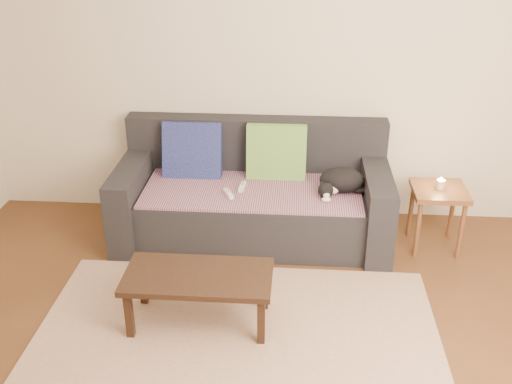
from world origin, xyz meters
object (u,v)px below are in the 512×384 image
at_px(cat, 341,181).
at_px(coffee_table, 198,281).
at_px(sofa, 253,199).
at_px(wii_remote_a, 228,194).
at_px(wii_remote_b, 242,187).
at_px(side_table, 438,199).

relative_size(cat, coffee_table, 0.45).
bearing_deg(sofa, coffee_table, -101.90).
bearing_deg(coffee_table, cat, 49.93).
height_order(wii_remote_a, coffee_table, wii_remote_a).
distance_m(wii_remote_a, wii_remote_b, 0.16).
distance_m(cat, wii_remote_a, 0.85).
xyz_separation_m(cat, coffee_table, (-0.92, -1.09, -0.21)).
height_order(wii_remote_a, side_table, side_table).
height_order(sofa, coffee_table, sofa).
relative_size(wii_remote_b, coffee_table, 0.16).
relative_size(sofa, cat, 5.09).
xyz_separation_m(cat, side_table, (0.74, -0.02, -0.12)).
distance_m(side_table, coffee_table, 1.98).
height_order(cat, wii_remote_b, cat).
relative_size(cat, wii_remote_b, 2.75).
height_order(cat, coffee_table, cat).
height_order(sofa, cat, sofa).
relative_size(wii_remote_b, side_table, 0.30).
distance_m(sofa, cat, 0.71).
relative_size(wii_remote_a, side_table, 0.30).
bearing_deg(wii_remote_b, wii_remote_a, 150.48).
bearing_deg(sofa, wii_remote_b, -129.10).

